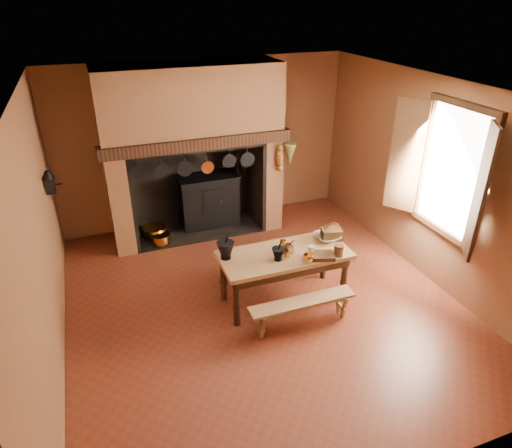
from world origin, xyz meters
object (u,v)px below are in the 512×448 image
Objects in this scene: bench_front at (302,307)px; wicker_basket at (332,233)px; iron_range at (209,199)px; coffee_grinder at (288,249)px; work_table at (284,261)px; mixing_bowl at (328,237)px.

wicker_basket is (0.75, 0.70, 0.53)m from bench_front.
iron_range is 2.64m from wicker_basket.
wicker_basket is (0.71, 0.14, 0.02)m from coffee_grinder.
iron_range is 0.94× the size of work_table.
iron_range is at bearing 97.74° from work_table.
coffee_grinder is 0.66m from mixing_bowl.
mixing_bowl is at bearing -166.64° from wicker_basket.
iron_range is at bearing 74.59° from coffee_grinder.
iron_range is 5.19× the size of wicker_basket.
wicker_basket is at bearing -65.48° from iron_range.
bench_front is 3.99× the size of mixing_bowl.
work_table is 1.25× the size of bench_front.
bench_front is 0.76m from coffee_grinder.
work_table is 0.78m from wicker_basket.
bench_front is 4.40× the size of wicker_basket.
bench_front is at bearing -123.43° from wicker_basket.
coffee_grinder is 0.55× the size of wicker_basket.
wicker_basket reaches higher than coffee_grinder.
bench_front is 1.10m from mixing_bowl.
iron_range is at bearing 113.33° from mixing_bowl.
wicker_basket is at bearing -12.89° from coffee_grinder.
bench_front is at bearing -83.70° from iron_range.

